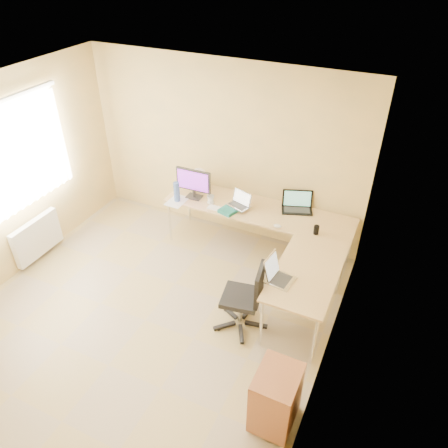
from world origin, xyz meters
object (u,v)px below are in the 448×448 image
at_px(laptop_center, 239,200).
at_px(desk_fan, 201,179).
at_px(keyboard, 221,209).
at_px(laptop_return, 281,272).
at_px(cabinet, 276,398).
at_px(mug, 211,199).
at_px(water_bottle, 177,192).
at_px(desk_main, 257,231).
at_px(laptop_black, 298,202).
at_px(desk_return, 303,296).
at_px(office_chair, 241,293).
at_px(monitor, 194,184).

distance_m(laptop_center, desk_fan, 0.80).
xyz_separation_m(laptop_center, desk_fan, (-0.74, 0.31, 0.01)).
relative_size(keyboard, laptop_return, 1.08).
height_order(desk_fan, cabinet, desk_fan).
height_order(laptop_return, cabinet, laptop_return).
distance_m(mug, water_bottle, 0.49).
height_order(desk_main, laptop_return, laptop_return).
bearing_deg(laptop_black, desk_return, -87.57).
distance_m(desk_return, office_chair, 0.76).
distance_m(desk_main, cabinet, 2.65).
xyz_separation_m(water_bottle, cabinet, (2.25, -2.12, -0.52)).
height_order(keyboard, desk_fan, desk_fan).
height_order(laptop_center, water_bottle, water_bottle).
xyz_separation_m(keyboard, cabinet, (1.59, -2.16, -0.38)).
height_order(desk_return, laptop_black, laptop_black).
distance_m(monitor, laptop_return, 2.06).
xyz_separation_m(desk_main, cabinet, (1.13, -2.40, -0.01)).
bearing_deg(mug, monitor, 178.26).
distance_m(keyboard, laptop_return, 1.58).
bearing_deg(cabinet, laptop_center, 121.49).
xyz_separation_m(desk_main, mug, (-0.69, -0.10, 0.41)).
distance_m(laptop_black, mug, 1.22).
xyz_separation_m(desk_return, office_chair, (-0.63, -0.41, 0.14)).
distance_m(laptop_center, office_chair, 1.47).
distance_m(desk_return, laptop_center, 1.60).
xyz_separation_m(laptop_black, office_chair, (-0.15, -1.60, -0.36)).
height_order(desk_return, cabinet, desk_return).
relative_size(desk_return, office_chair, 1.43).
bearing_deg(cabinet, office_chair, 128.63).
bearing_deg(mug, office_chair, -51.73).
bearing_deg(laptop_black, laptop_return, -99.69).
relative_size(monitor, keyboard, 1.39).
bearing_deg(mug, cabinet, -51.77).
bearing_deg(cabinet, laptop_return, 108.85).
distance_m(water_bottle, cabinet, 3.13).
bearing_deg(mug, desk_main, 8.40).
xyz_separation_m(laptop_black, cabinet, (0.63, -2.60, -0.50)).
distance_m(mug, cabinet, 2.96).
distance_m(desk_main, desk_fan, 1.14).
height_order(desk_fan, laptop_return, desk_fan).
bearing_deg(laptop_black, desk_main, -177.68).
distance_m(monitor, laptop_black, 1.48).
xyz_separation_m(desk_main, monitor, (-0.96, -0.09, 0.59)).
distance_m(laptop_return, office_chair, 0.55).
bearing_deg(office_chair, monitor, 124.98).
bearing_deg(desk_return, laptop_center, 144.12).
bearing_deg(mug, water_bottle, -157.31).
height_order(desk_main, monitor, monitor).
bearing_deg(desk_return, laptop_black, 111.95).
distance_m(monitor, cabinet, 3.16).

